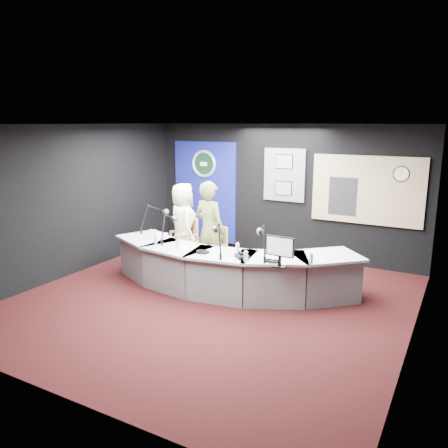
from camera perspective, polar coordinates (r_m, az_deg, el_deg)
The scene contains 33 objects.
ground at distance 7.38m, azimuth -1.66°, elevation -9.75°, with size 6.00×6.00×0.00m, color black.
ceiling at distance 6.82m, azimuth -1.81°, elevation 12.55°, with size 6.00×6.00×0.02m, color silver.
wall_back at distance 9.63m, azimuth 7.39°, elevation 4.16°, with size 6.00×0.02×2.80m, color black.
wall_front at distance 4.72m, azimuth -20.64°, elevation -5.68°, with size 6.00×0.02×2.80m, color black.
wall_left at distance 8.85m, azimuth -18.73°, elevation 2.83°, with size 0.02×6.00×2.80m, color black.
wall_right at distance 6.06m, azimuth 23.54°, elevation -1.94°, with size 0.02×6.00×2.80m, color black.
broadcast_desk at distance 7.72m, azimuth 0.08°, elevation -5.74°, with size 4.50×1.90×0.75m, color #B0B3B4, non-canonical shape.
backdrop_panel at distance 10.46m, azimuth -2.43°, elevation 4.11°, with size 1.60×0.05×2.30m, color navy.
agency_seal at distance 10.35m, azimuth -2.58°, elevation 7.64°, with size 0.63×0.63×0.07m, color silver.
seal_center at distance 10.35m, azimuth -2.57°, elevation 7.64°, with size 0.48×0.48×0.01m, color black.
pinboard at distance 9.54m, azimuth 7.67°, elevation 6.19°, with size 0.90×0.04×1.10m, color slate.
framed_photo_upper at distance 9.48m, azimuth 7.65°, elevation 7.86°, with size 0.34×0.02×0.27m, color #7F6F5C.
framed_photo_lower at distance 9.55m, azimuth 7.55°, elevation 4.51°, with size 0.34×0.02×0.27m, color #7F6F5C.
booth_window_frame at distance 9.09m, azimuth 17.68°, elevation 4.11°, with size 2.12×0.06×1.32m, color tan.
booth_glow at distance 9.08m, azimuth 17.67°, elevation 4.10°, with size 2.00×0.02×1.20m, color #DCAC8B.
equipment_rack at distance 9.18m, azimuth 14.83°, elevation 3.42°, with size 0.55×0.02×0.75m, color black.
wall_clock at distance 8.93m, azimuth 21.58°, elevation 5.94°, with size 0.28×0.28×0.01m, color white.
armchair_left at distance 9.19m, azimuth -5.16°, elevation -2.33°, with size 0.49×0.49×0.88m, color tan, non-canonical shape.
armchair_right at distance 8.33m, azimuth -1.82°, elevation -3.76°, with size 0.51×0.51×0.91m, color tan, non-canonical shape.
draped_jacket at distance 9.40m, azimuth -5.42°, elevation -0.85°, with size 0.50×0.10×0.70m, color #676557.
person_man at distance 9.10m, azimuth -5.21°, elevation 0.02°, with size 0.81×0.53×1.65m, color #F4F2C3.
person_woman at distance 8.21m, azimuth -1.85°, elevation -0.77°, with size 0.66×0.43×1.80m, color olive.
computer_monitor at distance 6.57m, azimuth 7.13°, elevation -2.83°, with size 0.48×0.03×0.33m, color black.
desk_phone at distance 7.06m, azimuth 2.28°, elevation -4.13°, with size 0.22×0.18×0.06m, color black.
headphones_near at distance 6.89m, azimuth 6.11°, elevation -4.68°, with size 0.19×0.19×0.03m, color black.
headphones_far at distance 7.34m, azimuth -2.71°, elevation -3.54°, with size 0.24×0.24×0.04m, color black.
paper_stack at distance 8.58m, azimuth -8.26°, elevation -1.34°, with size 0.22×0.32×0.00m, color white.
notepad at distance 7.70m, azimuth -5.32°, elevation -2.91°, with size 0.22×0.31×0.00m, color white.
boom_mic_a at distance 8.82m, azimuth -8.91°, elevation 1.01°, with size 0.28×0.72×0.60m, color black, non-canonical shape.
boom_mic_b at distance 8.03m, azimuth -7.12°, elevation -0.10°, with size 0.27×0.72×0.60m, color black, non-canonical shape.
boom_mic_c at distance 7.18m, azimuth -0.80°, elevation -1.55°, with size 0.50×0.61×0.60m, color black, non-canonical shape.
boom_mic_d at distance 7.05m, azimuth 4.89°, elevation -1.86°, with size 0.44×0.65×0.60m, color black, non-canonical shape.
water_bottles at distance 7.37m, azimuth -0.51°, elevation -2.87°, with size 3.09×0.63×0.18m, color silver, non-canonical shape.
Camera 1 is at (3.47, -5.87, 2.83)m, focal length 36.00 mm.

